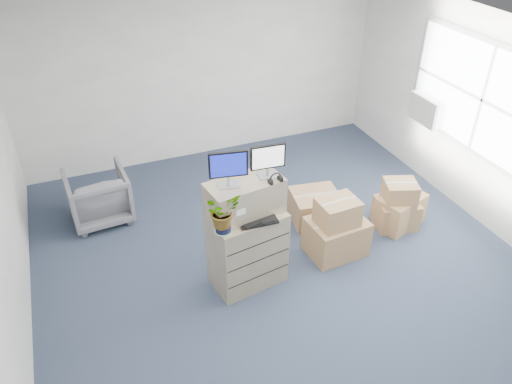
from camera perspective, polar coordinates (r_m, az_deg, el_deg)
ground at (r=6.27m, az=4.06°, el=-9.88°), size 7.00×7.00×0.00m
wall_back at (r=8.36m, az=-6.17°, el=13.12°), size 6.00×0.02×2.80m
wall_right at (r=7.14m, az=27.06°, el=5.73°), size 0.02×7.00×2.80m
window at (r=7.28m, az=24.64°, el=9.56°), size 0.07×2.72×1.52m
ac_unit at (r=8.00m, az=19.03°, el=8.91°), size 0.24×0.60×0.40m
filing_cabinet_lower at (r=5.92m, az=-0.97°, el=-6.53°), size 0.92×0.64×0.99m
filing_cabinet_upper at (r=5.52m, az=-1.29°, el=-0.66°), size 0.90×0.55×0.42m
monitor_left at (r=5.22m, az=-3.18°, el=2.85°), size 0.42×0.20×0.41m
monitor_right at (r=5.38m, az=1.37°, el=3.76°), size 0.40×0.17×0.39m
headphones at (r=5.38m, az=2.23°, el=1.52°), size 0.15×0.04×0.15m
keyboard at (r=5.50m, az=0.25°, el=-3.41°), size 0.44×0.21×0.02m
mouse at (r=5.65m, az=2.53°, el=-2.21°), size 0.09×0.06×0.03m
water_bottle at (r=5.65m, az=-0.47°, el=-0.97°), size 0.07×0.07×0.23m
phone_dock at (r=5.57m, az=-1.91°, el=-2.50°), size 0.06×0.05×0.12m
external_drive at (r=5.83m, az=0.74°, el=-0.83°), size 0.18×0.14×0.05m
tissue_box at (r=5.79m, az=1.73°, el=-0.23°), size 0.25×0.15×0.09m
potted_plant at (r=5.25m, az=-3.84°, el=-2.61°), size 0.46×0.48×0.40m
office_chair at (r=7.33m, az=-17.60°, el=-0.22°), size 0.86×0.81×0.83m
cardboard_boxes at (r=6.90m, az=11.38°, el=-2.70°), size 1.88×1.37×0.85m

